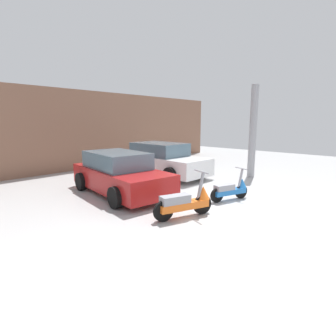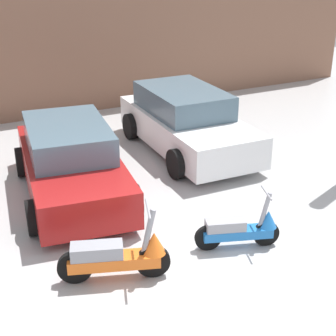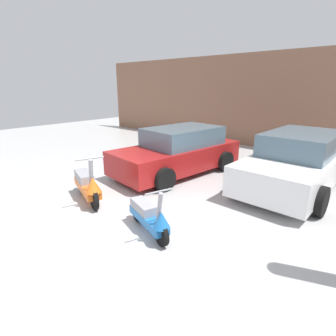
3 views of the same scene
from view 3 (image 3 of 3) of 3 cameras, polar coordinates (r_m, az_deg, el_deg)
name	(u,v)px [view 3 (image 3 of 3)]	position (r m, az deg, el deg)	size (l,w,h in m)	color
ground_plane	(97,236)	(4.84, -15.11, -14.18)	(28.00, 28.00, 0.00)	#B2B2B2
wall_back	(280,102)	(11.33, 23.21, 13.04)	(19.60, 0.12, 3.76)	#845B47
scooter_front_left	(88,185)	(6.08, -17.09, -3.48)	(1.53, 0.79, 1.11)	black
scooter_front_right	(150,216)	(4.61, -4.02, -10.47)	(1.30, 0.67, 0.94)	black
car_rear_left	(178,151)	(7.74, 2.30, 3.62)	(2.30, 4.11, 1.33)	maroon
car_rear_center	(297,162)	(7.34, 26.33, 1.23)	(2.08, 4.14, 1.39)	white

